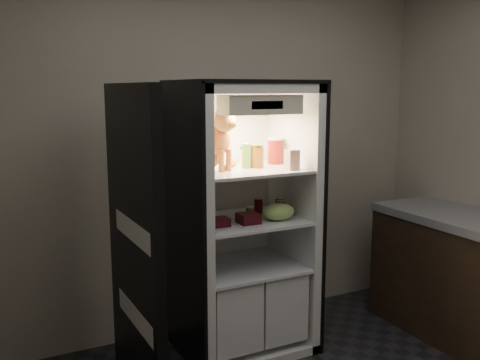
# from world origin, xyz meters

# --- Properties ---
(room_shell) EXTENTS (3.60, 3.60, 3.60)m
(room_shell) POSITION_xyz_m (0.00, 0.00, 1.62)
(room_shell) COLOR white
(room_shell) RESTS_ON floor
(refrigerator) EXTENTS (0.90, 0.72, 1.88)m
(refrigerator) POSITION_xyz_m (0.00, 1.38, 0.79)
(refrigerator) COLOR white
(refrigerator) RESTS_ON floor
(fridge_door) EXTENTS (0.07, 0.87, 1.85)m
(fridge_door) POSITION_xyz_m (-0.85, 1.03, 0.91)
(fridge_door) COLOR black
(fridge_door) RESTS_ON floor
(tabby_cat) EXTENTS (0.40, 0.43, 0.43)m
(tabby_cat) POSITION_xyz_m (-0.22, 1.37, 1.45)
(tabby_cat) COLOR #C95819
(tabby_cat) RESTS_ON refrigerator
(parmesan_shaker) EXTENTS (0.06, 0.06, 0.17)m
(parmesan_shaker) POSITION_xyz_m (0.01, 1.32, 1.37)
(parmesan_shaker) COLOR #25872F
(parmesan_shaker) RESTS_ON refrigerator
(mayo_tub) EXTENTS (0.09, 0.09, 0.13)m
(mayo_tub) POSITION_xyz_m (0.09, 1.47, 1.35)
(mayo_tub) COLOR white
(mayo_tub) RESTS_ON refrigerator
(salsa_jar) EXTENTS (0.09, 0.09, 0.16)m
(salsa_jar) POSITION_xyz_m (0.09, 1.31, 1.37)
(salsa_jar) COLOR maroon
(salsa_jar) RESTS_ON refrigerator
(pepper_jar) EXTENTS (0.11, 0.11, 0.19)m
(pepper_jar) POSITION_xyz_m (0.29, 1.41, 1.38)
(pepper_jar) COLOR #A72616
(pepper_jar) RESTS_ON refrigerator
(cream_carton) EXTENTS (0.08, 0.08, 0.13)m
(cream_carton) POSITION_xyz_m (0.25, 1.13, 1.36)
(cream_carton) COLOR silver
(cream_carton) RESTS_ON refrigerator
(soda_can_a) EXTENTS (0.06, 0.06, 0.11)m
(soda_can_a) POSITION_xyz_m (0.16, 1.42, 1.00)
(soda_can_a) COLOR black
(soda_can_a) RESTS_ON refrigerator
(soda_can_b) EXTENTS (0.06, 0.06, 0.11)m
(soda_can_b) POSITION_xyz_m (0.30, 1.35, 1.00)
(soda_can_b) COLOR black
(soda_can_b) RESTS_ON refrigerator
(soda_can_c) EXTENTS (0.07, 0.07, 0.12)m
(soda_can_c) POSITION_xyz_m (0.23, 1.22, 1.00)
(soda_can_c) COLOR black
(soda_can_c) RESTS_ON refrigerator
(condiment_jar) EXTENTS (0.06, 0.06, 0.08)m
(condiment_jar) POSITION_xyz_m (0.04, 1.32, 0.98)
(condiment_jar) COLOR brown
(condiment_jar) RESTS_ON refrigerator
(grape_bag) EXTENTS (0.23, 0.17, 0.11)m
(grape_bag) POSITION_xyz_m (0.19, 1.19, 1.00)
(grape_bag) COLOR #7AA94E
(grape_bag) RESTS_ON refrigerator
(berry_box_left) EXTENTS (0.11, 0.11, 0.05)m
(berry_box_left) POSITION_xyz_m (-0.23, 1.23, 0.97)
(berry_box_left) COLOR #4E0D15
(berry_box_left) RESTS_ON refrigerator
(berry_box_right) EXTENTS (0.13, 0.13, 0.07)m
(berry_box_right) POSITION_xyz_m (-0.03, 1.21, 0.97)
(berry_box_right) COLOR #4E0D15
(berry_box_right) RESTS_ON refrigerator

